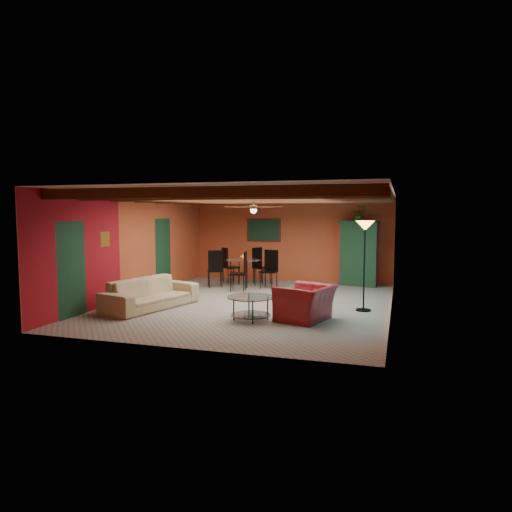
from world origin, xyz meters
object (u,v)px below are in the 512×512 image
(dining_table, at_px, (243,268))
(coffee_table, at_px, (251,308))
(armchair, at_px, (305,303))
(vase, at_px, (243,246))
(armoire, at_px, (358,254))
(floor_lamp, at_px, (364,266))
(sofa, at_px, (151,293))
(potted_plant, at_px, (359,215))

(dining_table, bearing_deg, coffee_table, -69.14)
(armchair, relative_size, vase, 6.27)
(armoire, xyz_separation_m, floor_lamp, (0.45, -3.79, 0.07))
(floor_lamp, bearing_deg, armchair, -129.12)
(coffee_table, relative_size, armoire, 0.52)
(floor_lamp, bearing_deg, sofa, -166.03)
(sofa, xyz_separation_m, armchair, (3.68, -0.14, 0.02))
(coffee_table, height_order, floor_lamp, floor_lamp)
(coffee_table, relative_size, floor_lamp, 0.48)
(sofa, height_order, floor_lamp, floor_lamp)
(armchair, height_order, floor_lamp, floor_lamp)
(coffee_table, relative_size, dining_table, 0.46)
(potted_plant, bearing_deg, dining_table, -158.64)
(sofa, relative_size, armoire, 1.25)
(potted_plant, bearing_deg, armoire, 0.00)
(potted_plant, height_order, vase, potted_plant)
(armoire, bearing_deg, sofa, -117.18)
(vase, bearing_deg, armchair, -55.14)
(armchair, height_order, potted_plant, potted_plant)
(dining_table, relative_size, armoire, 1.14)
(coffee_table, height_order, potted_plant, potted_plant)
(coffee_table, bearing_deg, armoire, 72.50)
(armchair, bearing_deg, vase, -128.80)
(armoire, height_order, floor_lamp, floor_lamp)
(sofa, xyz_separation_m, coffee_table, (2.60, -0.46, -0.10))
(coffee_table, height_order, dining_table, dining_table)
(coffee_table, xyz_separation_m, armoire, (1.71, 5.44, 0.70))
(armoire, bearing_deg, floor_lamp, -69.53)
(armchair, xyz_separation_m, vase, (-2.67, 3.83, 0.86))
(armchair, xyz_separation_m, armoire, (0.63, 5.12, 0.59))
(armchair, distance_m, armoire, 5.19)
(dining_table, distance_m, potted_plant, 3.88)
(coffee_table, xyz_separation_m, floor_lamp, (2.16, 1.64, 0.77))
(sofa, height_order, potted_plant, potted_plant)
(armchair, xyz_separation_m, coffee_table, (-1.09, -0.32, -0.11))
(armoire, height_order, potted_plant, potted_plant)
(dining_table, relative_size, vase, 12.15)
(floor_lamp, bearing_deg, dining_table, 146.22)
(potted_plant, bearing_deg, armchair, -96.99)
(potted_plant, xyz_separation_m, vase, (-3.30, -1.29, -0.94))
(floor_lamp, bearing_deg, coffee_table, -142.79)
(vase, bearing_deg, dining_table, 0.00)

